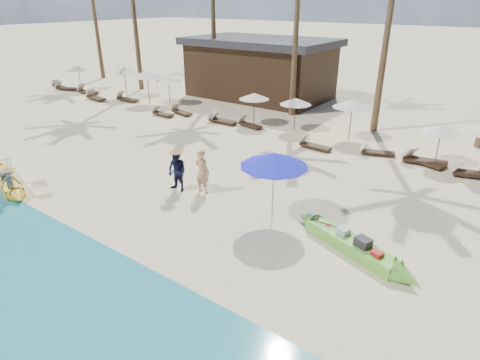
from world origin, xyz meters
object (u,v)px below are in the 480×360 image
Objects in this scene: yellow_canoe at (6,181)px; blue_umbrella at (274,160)px; green_canoe at (351,244)px; tourist at (202,171)px.

yellow_canoe is 2.04× the size of blue_umbrella.
blue_umbrella is (-2.91, 0.22, 1.98)m from green_canoe.
blue_umbrella is (3.30, -0.23, 1.32)m from tourist.
tourist is 3.56m from blue_umbrella.
blue_umbrella reaches higher than green_canoe.
yellow_canoe is at bearing -144.33° from green_canoe.
green_canoe is at bearing 30.39° from yellow_canoe.
yellow_canoe is at bearing 31.36° from tourist.
tourist is 0.72× the size of blue_umbrella.
tourist is at bearing -164.51° from green_canoe.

